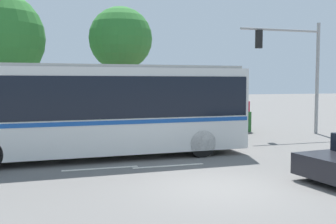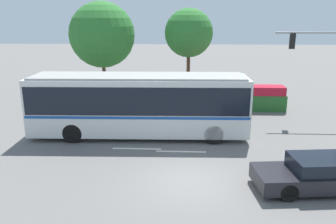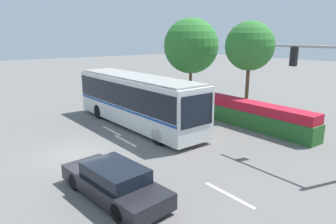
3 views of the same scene
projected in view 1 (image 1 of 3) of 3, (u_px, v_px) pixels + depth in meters
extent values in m
plane|color=slate|center=(217.00, 188.00, 10.60)|extent=(140.00, 140.00, 0.00)
cube|color=silver|center=(89.00, 110.00, 14.60)|extent=(11.50, 2.83, 2.98)
cube|color=black|center=(89.00, 97.00, 14.56)|extent=(11.27, 2.87, 1.43)
cube|color=#194C9E|center=(89.00, 120.00, 14.62)|extent=(11.39, 2.86, 0.14)
cube|color=black|center=(233.00, 98.00, 16.43)|extent=(0.11, 2.17, 1.67)
cube|color=#959592|center=(89.00, 67.00, 14.48)|extent=(11.04, 2.62, 0.10)
cylinder|color=black|center=(180.00, 136.00, 17.01)|extent=(1.01, 0.32, 1.00)
cylinder|color=black|center=(202.00, 143.00, 14.88)|extent=(1.01, 0.32, 1.00)
cylinder|color=black|center=(319.00, 166.00, 11.73)|extent=(0.68, 0.29, 0.66)
cylinder|color=gray|center=(317.00, 79.00, 21.51)|extent=(0.18, 0.18, 5.81)
cylinder|color=gray|center=(281.00, 30.00, 20.65)|extent=(4.53, 0.12, 0.12)
cube|color=black|center=(259.00, 39.00, 20.31)|extent=(0.30, 0.22, 0.90)
cylinder|color=red|center=(258.00, 33.00, 20.40)|extent=(0.18, 0.02, 0.18)
cylinder|color=yellow|center=(258.00, 39.00, 20.42)|extent=(0.18, 0.02, 0.18)
cylinder|color=green|center=(258.00, 45.00, 20.45)|extent=(0.18, 0.02, 0.18)
cube|color=#286028|center=(169.00, 123.00, 21.59)|extent=(9.07, 1.28, 1.10)
cube|color=#B7192D|center=(169.00, 107.00, 21.53)|extent=(8.88, 1.21, 0.58)
cylinder|color=brown|center=(121.00, 96.00, 22.92)|extent=(0.26, 0.26, 3.87)
sphere|color=#2D752D|center=(121.00, 39.00, 22.69)|extent=(3.52, 3.52, 3.52)
cube|color=silver|center=(169.00, 166.00, 13.31)|extent=(2.40, 0.16, 0.01)
cube|color=silver|center=(100.00, 168.00, 12.91)|extent=(2.40, 0.16, 0.01)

